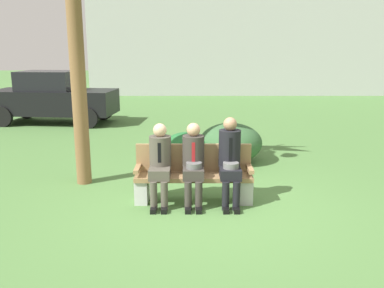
{
  "coord_description": "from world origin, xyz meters",
  "views": [
    {
      "loc": [
        -0.28,
        -5.87,
        2.38
      ],
      "look_at": [
        -0.25,
        0.69,
        0.85
      ],
      "focal_mm": 38.36,
      "sensor_mm": 36.0,
      "label": 1
    }
  ],
  "objects_px": {
    "parked_car_near": "(51,98)",
    "seated_man_right": "(228,157)",
    "seated_man_left": "(158,160)",
    "shrub_mid_lawn": "(229,143)",
    "park_bench": "(192,175)",
    "shrub_near_bench": "(185,148)",
    "seated_man_middle": "(192,160)"
  },
  "relations": [
    {
      "from": "seated_man_middle",
      "to": "shrub_mid_lawn",
      "type": "distance_m",
      "value": 2.57
    },
    {
      "from": "shrub_near_bench",
      "to": "shrub_mid_lawn",
      "type": "height_order",
      "value": "shrub_mid_lawn"
    },
    {
      "from": "park_bench",
      "to": "shrub_near_bench",
      "type": "bearing_deg",
      "value": 93.4
    },
    {
      "from": "seated_man_middle",
      "to": "parked_car_near",
      "type": "height_order",
      "value": "parked_car_near"
    },
    {
      "from": "seated_man_left",
      "to": "seated_man_right",
      "type": "relative_size",
      "value": 0.93
    },
    {
      "from": "seated_man_middle",
      "to": "shrub_mid_lawn",
      "type": "relative_size",
      "value": 0.94
    },
    {
      "from": "parked_car_near",
      "to": "seated_man_left",
      "type": "bearing_deg",
      "value": -60.7
    },
    {
      "from": "park_bench",
      "to": "shrub_near_bench",
      "type": "distance_m",
      "value": 2.2
    },
    {
      "from": "seated_man_left",
      "to": "shrub_near_bench",
      "type": "xyz_separation_m",
      "value": [
        0.39,
        2.32,
        -0.38
      ]
    },
    {
      "from": "seated_man_middle",
      "to": "shrub_mid_lawn",
      "type": "bearing_deg",
      "value": 71.78
    },
    {
      "from": "seated_man_right",
      "to": "shrub_near_bench",
      "type": "distance_m",
      "value": 2.46
    },
    {
      "from": "seated_man_right",
      "to": "shrub_near_bench",
      "type": "bearing_deg",
      "value": 106.57
    },
    {
      "from": "seated_man_left",
      "to": "parked_car_near",
      "type": "height_order",
      "value": "parked_car_near"
    },
    {
      "from": "seated_man_middle",
      "to": "seated_man_left",
      "type": "bearing_deg",
      "value": 179.44
    },
    {
      "from": "shrub_near_bench",
      "to": "parked_car_near",
      "type": "xyz_separation_m",
      "value": [
        -4.39,
        4.8,
        0.51
      ]
    },
    {
      "from": "seated_man_right",
      "to": "shrub_mid_lawn",
      "type": "height_order",
      "value": "seated_man_right"
    },
    {
      "from": "seated_man_left",
      "to": "shrub_mid_lawn",
      "type": "bearing_deg",
      "value": 61.47
    },
    {
      "from": "seated_man_right",
      "to": "shrub_mid_lawn",
      "type": "xyz_separation_m",
      "value": [
        0.23,
        2.41,
        -0.33
      ]
    },
    {
      "from": "park_bench",
      "to": "seated_man_left",
      "type": "distance_m",
      "value": 0.61
    },
    {
      "from": "seated_man_middle",
      "to": "shrub_near_bench",
      "type": "height_order",
      "value": "seated_man_middle"
    },
    {
      "from": "seated_man_left",
      "to": "shrub_near_bench",
      "type": "relative_size",
      "value": 1.19
    },
    {
      "from": "parked_car_near",
      "to": "seated_man_right",
      "type": "bearing_deg",
      "value": -54.5
    },
    {
      "from": "park_bench",
      "to": "shrub_near_bench",
      "type": "xyz_separation_m",
      "value": [
        -0.13,
        2.19,
        -0.09
      ]
    },
    {
      "from": "seated_man_right",
      "to": "shrub_mid_lawn",
      "type": "bearing_deg",
      "value": 84.46
    },
    {
      "from": "seated_man_middle",
      "to": "shrub_mid_lawn",
      "type": "height_order",
      "value": "seated_man_middle"
    },
    {
      "from": "park_bench",
      "to": "seated_man_right",
      "type": "relative_size",
      "value": 1.36
    },
    {
      "from": "park_bench",
      "to": "seated_man_middle",
      "type": "relative_size",
      "value": 1.45
    },
    {
      "from": "seated_man_left",
      "to": "seated_man_middle",
      "type": "bearing_deg",
      "value": -0.56
    },
    {
      "from": "seated_man_middle",
      "to": "seated_man_right",
      "type": "bearing_deg",
      "value": 0.88
    },
    {
      "from": "seated_man_middle",
      "to": "seated_man_right",
      "type": "relative_size",
      "value": 0.94
    },
    {
      "from": "seated_man_left",
      "to": "shrub_mid_lawn",
      "type": "xyz_separation_m",
      "value": [
        1.31,
        2.42,
        -0.29
      ]
    },
    {
      "from": "seated_man_right",
      "to": "seated_man_middle",
      "type": "bearing_deg",
      "value": -179.12
    }
  ]
}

